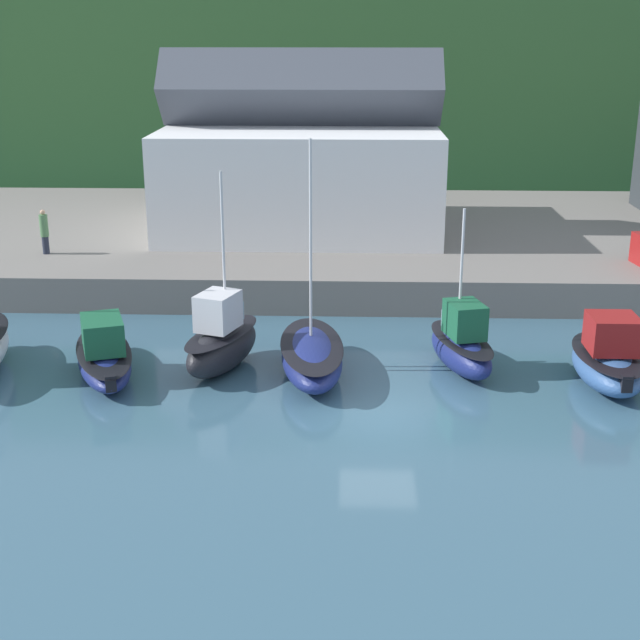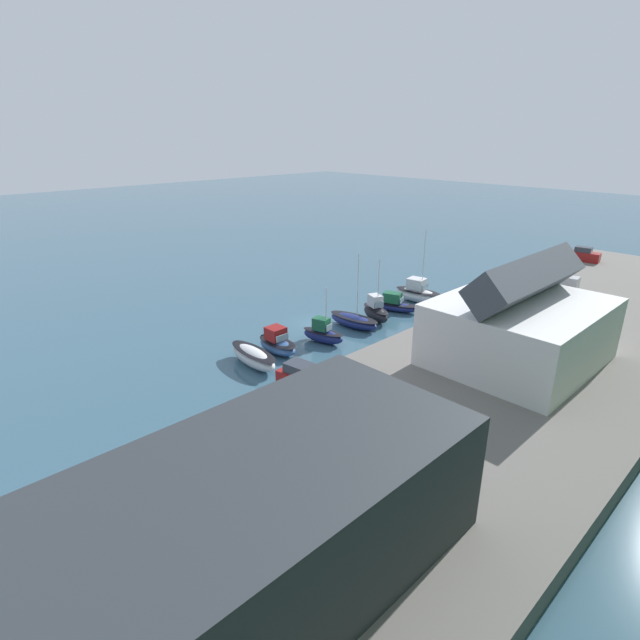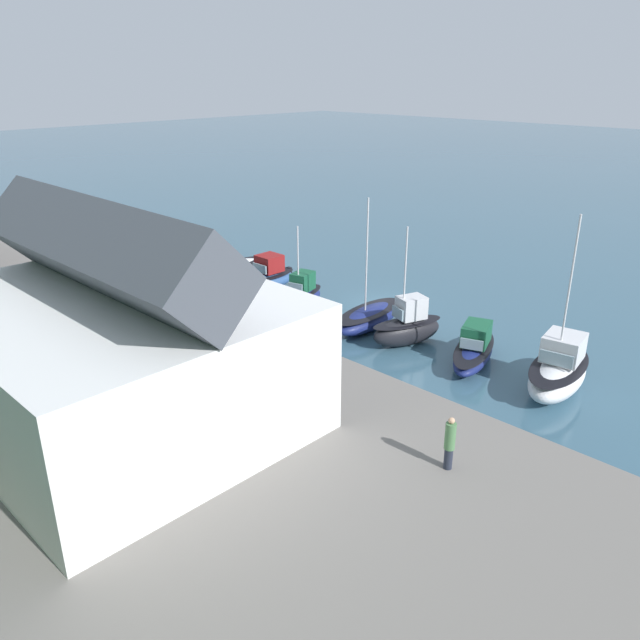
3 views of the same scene
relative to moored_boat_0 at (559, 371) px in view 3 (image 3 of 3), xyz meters
name	(u,v)px [view 3 (image 3 of 3)]	position (x,y,z in m)	size (l,w,h in m)	color
ground_plane	(377,305)	(14.61, -3.38, -1.13)	(320.00, 320.00, 0.00)	#385B70
quay_promenade	(78,406)	(14.61, 18.48, -0.34)	(109.83, 22.61, 1.59)	slate
harbor_clubhouse	(115,347)	(10.98, 18.05, 3.68)	(14.57, 11.69, 9.36)	white
moored_boat_0	(559,371)	(0.00, 0.00, 0.00)	(3.42, 6.34, 9.24)	white
moored_boat_1	(474,349)	(4.84, 0.04, -0.34)	(3.78, 6.24, 2.23)	navy
moored_boat_2	(407,327)	(9.01, 0.67, 0.00)	(3.12, 4.90, 7.23)	black
moored_boat_3	(369,317)	(12.29, 0.30, -0.40)	(2.82, 6.34, 8.39)	navy
moored_boat_4	(301,296)	(17.71, 1.01, -0.16)	(2.73, 4.84, 5.92)	navy
moored_boat_5	(268,277)	(22.64, -0.28, -0.18)	(2.27, 4.79, 2.60)	#33568E
moored_boat_6	(233,271)	(26.03, 0.39, -0.27)	(2.59, 6.68, 1.64)	silver
parked_car_1	(114,270)	(27.82, 9.20, 1.37)	(2.39, 4.42, 2.16)	maroon
person_on_quay	(450,443)	(-0.97, 11.58, 1.56)	(0.40, 0.40, 2.14)	#232838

